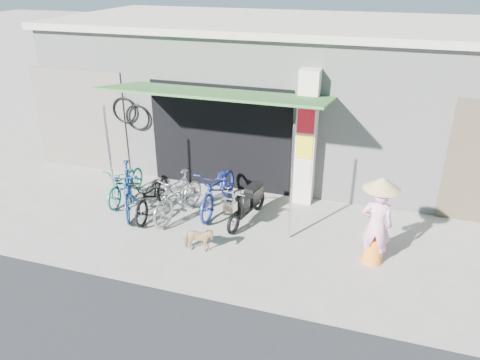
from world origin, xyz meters
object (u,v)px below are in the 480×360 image
(bike_black, at_px, (153,195))
(bike_navy, at_px, (219,188))
(bike_teal, at_px, (126,182))
(street_dog, at_px, (198,239))
(nun, at_px, (377,221))
(bike_blue, at_px, (128,189))
(bike_silver, at_px, (178,196))
(moped, at_px, (248,203))

(bike_black, xyz_separation_m, bike_navy, (1.28, 0.62, 0.06))
(bike_teal, bearing_deg, bike_black, -28.28)
(street_dog, height_order, nun, nun)
(bike_teal, bearing_deg, nun, -11.38)
(street_dog, bearing_deg, bike_blue, 55.50)
(bike_silver, height_order, moped, bike_silver)
(street_dog, xyz_separation_m, nun, (3.13, 0.66, 0.58))
(bike_navy, xyz_separation_m, street_dog, (0.21, -1.68, -0.25))
(moped, bearing_deg, bike_black, -159.55)
(bike_blue, height_order, moped, bike_blue)
(bike_black, height_order, street_dog, bike_black)
(bike_blue, bearing_deg, street_dog, -53.64)
(bike_black, height_order, bike_silver, bike_silver)
(bike_navy, xyz_separation_m, nun, (3.34, -1.02, 0.33))
(bike_black, xyz_separation_m, moped, (2.02, 0.34, -0.04))
(bike_black, bearing_deg, moped, 4.95)
(bike_silver, height_order, street_dog, bike_silver)
(bike_blue, xyz_separation_m, nun, (5.17, -0.32, 0.30))
(bike_blue, relative_size, street_dog, 2.90)
(bike_black, height_order, nun, nun)
(bike_teal, distance_m, bike_blue, 0.63)
(bike_silver, bearing_deg, bike_navy, 52.49)
(bike_blue, distance_m, moped, 2.61)
(moped, xyz_separation_m, nun, (2.59, -0.74, 0.43))
(bike_blue, distance_m, nun, 5.18)
(bike_teal, xyz_separation_m, bike_navy, (2.18, 0.19, 0.09))
(bike_blue, distance_m, street_dog, 2.28)
(bike_teal, distance_m, moped, 2.93)
(bike_teal, height_order, bike_silver, bike_silver)
(bike_silver, height_order, nun, nun)
(street_dog, bearing_deg, bike_silver, 30.65)
(moped, bearing_deg, street_dog, -99.91)
(bike_blue, height_order, bike_black, bike_blue)
(street_dog, bearing_deg, bike_teal, 49.25)
(bike_black, distance_m, bike_navy, 1.42)
(bike_teal, relative_size, nun, 0.96)
(bike_navy, relative_size, street_dog, 3.18)
(bike_navy, bearing_deg, moped, -20.08)
(bike_blue, bearing_deg, bike_teal, 96.86)
(nun, bearing_deg, street_dog, 12.47)
(bike_blue, relative_size, nun, 1.06)
(nun, bearing_deg, bike_silver, -5.53)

